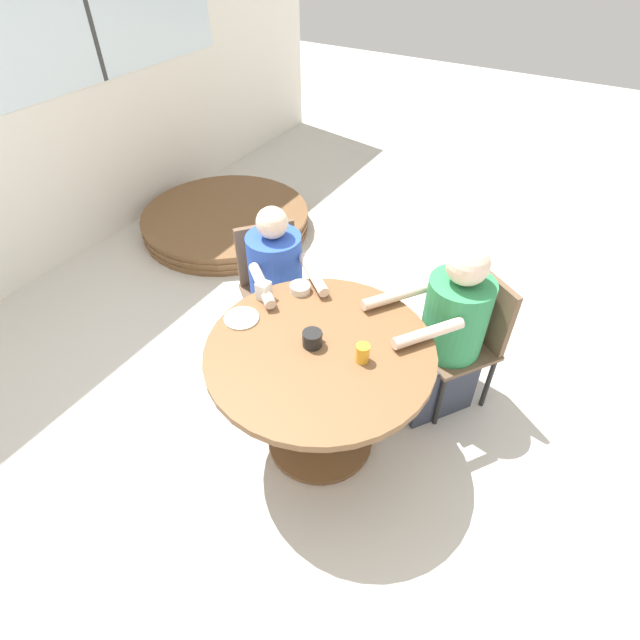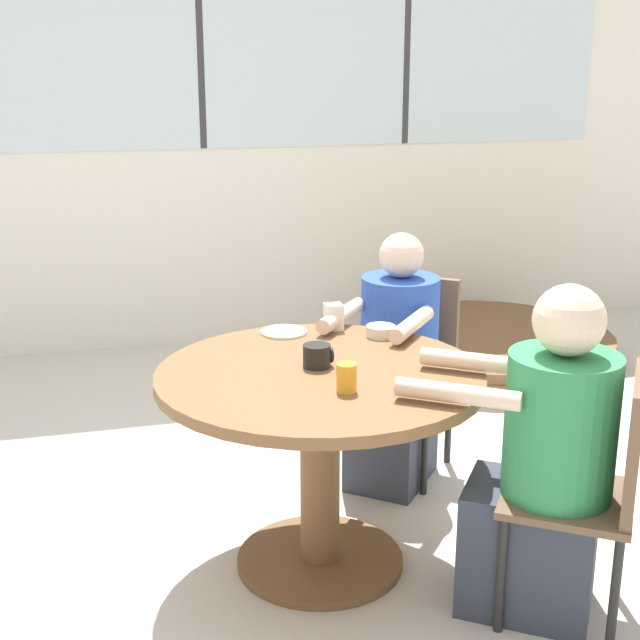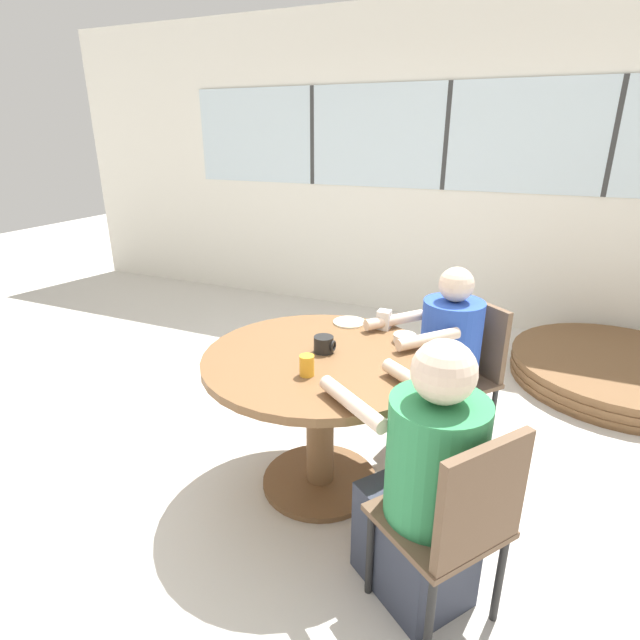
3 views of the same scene
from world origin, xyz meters
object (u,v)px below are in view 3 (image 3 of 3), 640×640
at_px(coffee_mug, 325,344).
at_px(milk_carton_small, 384,320).
at_px(bowl_white_shallow, 405,338).
at_px(chair_for_woman_green_shirt, 458,517).
at_px(folded_table_stack, 619,371).
at_px(person_man_blue_shirt, 442,372).
at_px(juice_glass, 307,365).
at_px(chair_for_man_blue_shirt, 466,362).
at_px(person_woman_green_shirt, 425,491).

height_order(coffee_mug, milk_carton_small, milk_carton_small).
bearing_deg(milk_carton_small, bowl_white_shallow, -41.64).
bearing_deg(chair_for_woman_green_shirt, bowl_white_shallow, 62.28).
xyz_separation_m(milk_carton_small, folded_table_stack, (1.38, 1.46, -0.70)).
bearing_deg(person_man_blue_shirt, juice_glass, 99.90).
relative_size(chair_for_man_blue_shirt, coffee_mug, 8.35).
bearing_deg(person_man_blue_shirt, bowl_white_shallow, 98.60).
bearing_deg(juice_glass, chair_for_man_blue_shirt, 58.69).
bearing_deg(folded_table_stack, person_man_blue_shirt, -128.70).
bearing_deg(bowl_white_shallow, person_man_blue_shirt, 58.92).
relative_size(juice_glass, bowl_white_shallow, 0.83).
bearing_deg(juice_glass, bowl_white_shallow, 60.90).
height_order(person_woman_green_shirt, bowl_white_shallow, person_woman_green_shirt).
xyz_separation_m(chair_for_man_blue_shirt, juice_glass, (-0.57, -0.93, 0.28)).
distance_m(person_woman_green_shirt, juice_glass, 0.70).
distance_m(chair_for_woman_green_shirt, person_man_blue_shirt, 1.17).
xyz_separation_m(chair_for_man_blue_shirt, bowl_white_shallow, (-0.27, -0.40, 0.26)).
height_order(juice_glass, milk_carton_small, milk_carton_small).
bearing_deg(juice_glass, folded_table_stack, 54.43).
xyz_separation_m(chair_for_man_blue_shirt, person_man_blue_shirt, (-0.11, -0.13, -0.03)).
relative_size(person_woman_green_shirt, person_man_blue_shirt, 1.03).
height_order(person_woman_green_shirt, coffee_mug, person_woman_green_shirt).
xyz_separation_m(person_woman_green_shirt, folded_table_stack, (0.93, 2.36, -0.40)).
relative_size(person_man_blue_shirt, juice_glass, 11.53).
xyz_separation_m(coffee_mug, bowl_white_shallow, (0.32, 0.28, -0.02)).
distance_m(coffee_mug, milk_carton_small, 0.44).
bearing_deg(chair_for_woman_green_shirt, chair_for_man_blue_shirt, 42.95).
relative_size(chair_for_woman_green_shirt, milk_carton_small, 8.27).
distance_m(milk_carton_small, folded_table_stack, 2.13).
relative_size(coffee_mug, bowl_white_shallow, 0.90).
xyz_separation_m(chair_for_woman_green_shirt, juice_glass, (-0.73, 0.33, 0.28)).
xyz_separation_m(person_man_blue_shirt, bowl_white_shallow, (-0.16, -0.27, 0.28)).
distance_m(chair_for_man_blue_shirt, bowl_white_shallow, 0.55).
relative_size(chair_for_man_blue_shirt, juice_glass, 9.09).
height_order(person_man_blue_shirt, folded_table_stack, person_man_blue_shirt).
relative_size(juice_glass, milk_carton_small, 0.91).
bearing_deg(bowl_white_shallow, person_woman_green_shirt, -68.84).
bearing_deg(milk_carton_small, person_woman_green_shirt, -63.58).
bearing_deg(coffee_mug, person_man_blue_shirt, 48.44).
relative_size(chair_for_man_blue_shirt, bowl_white_shallow, 7.53).
bearing_deg(chair_for_man_blue_shirt, bowl_white_shallow, 95.60).
bearing_deg(bowl_white_shallow, coffee_mug, -139.34).
relative_size(chair_for_woman_green_shirt, bowl_white_shallow, 7.53).
distance_m(chair_for_woman_green_shirt, juice_glass, 0.85).
bearing_deg(coffee_mug, chair_for_man_blue_shirt, 48.79).
bearing_deg(person_woman_green_shirt, chair_for_woman_green_shirt, -90.00).
bearing_deg(folded_table_stack, person_woman_green_shirt, -111.50).
height_order(juice_glass, bowl_white_shallow, juice_glass).
relative_size(chair_for_man_blue_shirt, milk_carton_small, 8.27).
relative_size(person_woman_green_shirt, bowl_white_shallow, 9.87).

